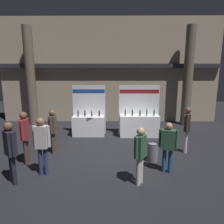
# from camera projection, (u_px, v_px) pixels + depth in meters

# --- Properties ---
(ground_plane) EXTENTS (26.35, 26.35, 0.00)m
(ground_plane) POSITION_uv_depth(u_px,v_px,m) (107.00, 152.00, 7.78)
(ground_plane) COLOR black
(hall_colonnade) EXTENTS (13.17, 1.24, 6.19)m
(hall_colonnade) POSITION_uv_depth(u_px,v_px,m) (109.00, 72.00, 12.00)
(hall_colonnade) COLOR tan
(hall_colonnade) RESTS_ON ground_plane
(exhibitor_booth_0) EXTENTS (1.61, 0.73, 2.44)m
(exhibitor_booth_0) POSITION_uv_depth(u_px,v_px,m) (89.00, 123.00, 9.78)
(exhibitor_booth_0) COLOR white
(exhibitor_booth_0) RESTS_ON ground_plane
(exhibitor_booth_1) EXTENTS (1.96, 0.66, 2.45)m
(exhibitor_booth_1) POSITION_uv_depth(u_px,v_px,m) (139.00, 124.00, 9.66)
(exhibitor_booth_1) COLOR white
(exhibitor_booth_1) RESTS_ON ground_plane
(trash_bin) EXTENTS (0.38, 0.38, 0.65)m
(trash_bin) POSITION_uv_depth(u_px,v_px,m) (153.00, 152.00, 7.01)
(trash_bin) COLOR slate
(trash_bin) RESTS_ON ground_plane
(visitor_0) EXTENTS (0.52, 0.24, 1.79)m
(visitor_0) POSITION_uv_depth(u_px,v_px,m) (42.00, 141.00, 5.94)
(visitor_0) COLOR navy
(visitor_0) RESTS_ON ground_plane
(visitor_1) EXTENTS (0.33, 0.53, 1.79)m
(visitor_1) POSITION_uv_depth(u_px,v_px,m) (187.00, 126.00, 7.61)
(visitor_1) COLOR silver
(visitor_1) RESTS_ON ground_plane
(visitor_2) EXTENTS (0.23, 0.56, 1.70)m
(visitor_2) POSITION_uv_depth(u_px,v_px,m) (53.00, 128.00, 7.57)
(visitor_2) COLOR #47382D
(visitor_2) RESTS_ON ground_plane
(visitor_3) EXTENTS (0.45, 0.44, 1.79)m
(visitor_3) POSITION_uv_depth(u_px,v_px,m) (10.00, 147.00, 5.45)
(visitor_3) COLOR #23232D
(visitor_3) RESTS_ON ground_plane
(visitor_4) EXTENTS (0.28, 0.53, 1.81)m
(visitor_4) POSITION_uv_depth(u_px,v_px,m) (25.00, 133.00, 6.66)
(visitor_4) COLOR #47382D
(visitor_4) RESTS_ON ground_plane
(visitor_6) EXTENTS (0.36, 0.42, 1.65)m
(visitor_6) POSITION_uv_depth(u_px,v_px,m) (140.00, 152.00, 5.45)
(visitor_6) COLOR silver
(visitor_6) RESTS_ON ground_plane
(visitor_7) EXTENTS (0.55, 0.38, 1.60)m
(visitor_7) POSITION_uv_depth(u_px,v_px,m) (168.00, 143.00, 6.10)
(visitor_7) COLOR navy
(visitor_7) RESTS_ON ground_plane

